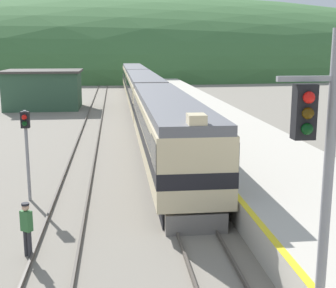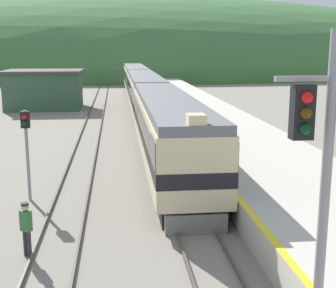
# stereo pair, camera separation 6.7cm
# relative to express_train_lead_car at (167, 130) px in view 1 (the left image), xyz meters

# --- Properties ---
(track_main) EXTENTS (1.52, 180.00, 0.16)m
(track_main) POSITION_rel_express_train_lead_car_xyz_m (0.00, 49.78, -2.10)
(track_main) COLOR #4C443D
(track_main) RESTS_ON ground
(track_siding) EXTENTS (1.52, 180.00, 0.16)m
(track_siding) POSITION_rel_express_train_lead_car_xyz_m (-4.87, 49.78, -2.10)
(track_siding) COLOR #4C443D
(track_siding) RESTS_ON ground
(platform) EXTENTS (6.75, 140.00, 1.14)m
(platform) POSITION_rel_express_train_lead_car_xyz_m (4.93, 29.78, -1.62)
(platform) COLOR #BCB5A5
(platform) RESTS_ON ground
(distant_hills) EXTENTS (220.32, 99.14, 40.10)m
(distant_hills) POSITION_rel_express_train_lead_car_xyz_m (0.00, 107.37, -2.18)
(distant_hills) COLOR #3D6B38
(distant_hills) RESTS_ON ground
(station_shed) EXTENTS (8.30, 6.71, 4.21)m
(station_shed) POSITION_rel_express_train_lead_car_xyz_m (-10.61, 27.30, -0.06)
(station_shed) COLOR #385B42
(station_shed) RESTS_ON ground
(express_train_lead_car) EXTENTS (2.96, 19.84, 4.35)m
(express_train_lead_car) POSITION_rel_express_train_lead_car_xyz_m (0.00, 0.00, 0.00)
(express_train_lead_car) COLOR black
(express_train_lead_car) RESTS_ON ground
(carriage_second) EXTENTS (2.95, 20.98, 3.99)m
(carriage_second) POSITION_rel_express_train_lead_car_xyz_m (0.00, 21.52, -0.01)
(carriage_second) COLOR black
(carriage_second) RESTS_ON ground
(carriage_third) EXTENTS (2.95, 20.98, 3.99)m
(carriage_third) POSITION_rel_express_train_lead_car_xyz_m (0.00, 43.38, -0.01)
(carriage_third) COLOR black
(carriage_third) RESTS_ON ground
(signal_mast_main) EXTENTS (2.20, 0.42, 7.00)m
(signal_mast_main) POSITION_rel_express_train_lead_car_xyz_m (1.17, -17.11, 2.39)
(signal_mast_main) COLOR gray
(signal_mast_main) RESTS_ON ground
(signal_post_siding) EXTENTS (0.36, 0.42, 4.01)m
(signal_post_siding) POSITION_rel_express_train_lead_car_xyz_m (-6.69, -4.92, 0.69)
(signal_post_siding) COLOR gray
(signal_post_siding) RESTS_ON ground
(track_worker) EXTENTS (0.42, 0.39, 1.81)m
(track_worker) POSITION_rel_express_train_lead_car_xyz_m (-5.75, -10.75, -1.14)
(track_worker) COLOR #2D2D33
(track_worker) RESTS_ON ground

